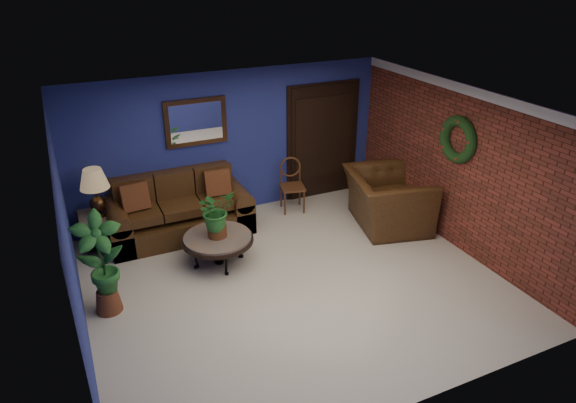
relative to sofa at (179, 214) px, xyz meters
name	(u,v)px	position (x,y,z in m)	size (l,w,h in m)	color
floor	(294,281)	(1.10, -2.09, -0.33)	(5.50, 5.50, 0.00)	beige
wall_back	(232,144)	(1.10, 0.41, 0.92)	(5.50, 0.04, 2.50)	navy
wall_left	(70,246)	(-1.65, -2.09, 0.92)	(0.04, 5.00, 2.50)	navy
wall_right_brick	(459,168)	(3.85, -2.09, 0.92)	(0.04, 5.00, 2.50)	maroon
ceiling	(295,108)	(1.10, -2.09, 2.17)	(5.50, 5.00, 0.02)	white
crown_molding	(469,91)	(3.82, -2.09, 2.10)	(0.03, 5.00, 0.14)	white
wall_mirror	(196,122)	(0.50, 0.37, 1.39)	(1.02, 0.06, 0.77)	#442914
closet_door	(323,142)	(2.85, 0.38, 0.72)	(1.44, 0.06, 2.18)	black
wreath	(458,140)	(3.79, -2.04, 1.37)	(0.72, 0.72, 0.16)	black
sofa	(179,214)	(0.00, 0.00, 0.00)	(2.27, 0.98, 1.02)	#482D14
coffee_table	(218,240)	(0.29, -1.17, 0.06)	(1.05, 1.05, 0.45)	#544F49
end_table	(101,223)	(-1.20, -0.04, 0.12)	(0.65, 0.65, 0.60)	#544F49
table_lamp	(95,187)	(-1.20, -0.04, 0.73)	(0.43, 0.43, 0.72)	#442914
side_chair	(292,181)	(2.06, 0.03, 0.20)	(0.49, 0.49, 0.95)	brown
armchair	(387,200)	(3.25, -1.19, 0.12)	(1.41, 1.23, 0.91)	#482D14
coffee_plant	(216,212)	(0.29, -1.17, 0.52)	(0.65, 0.60, 0.73)	brown
floor_plant	(373,184)	(3.45, -0.47, 0.08)	(0.44, 0.39, 0.81)	brown
tall_plant	(101,261)	(-1.35, -1.67, 0.41)	(0.62, 0.45, 1.38)	brown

